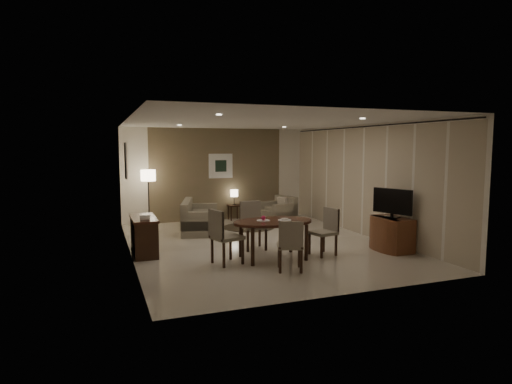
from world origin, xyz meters
name	(u,v)px	position (x,y,z in m)	size (l,w,h in m)	color
room_shell	(253,182)	(0.00, 0.40, 1.35)	(5.50, 7.00, 2.70)	beige
taupe_accent	(217,174)	(0.00, 3.48, 1.35)	(3.96, 0.03, 2.70)	brown
curtain_wall	(363,182)	(2.68, 0.00, 1.32)	(0.08, 6.70, 2.58)	beige
curtain_rod	(364,127)	(2.68, 0.00, 2.64)	(0.03, 0.03, 6.80)	black
art_back_frame	(221,166)	(0.10, 3.46, 1.60)	(0.72, 0.03, 0.72)	silver
art_back_canvas	(221,166)	(0.10, 3.44, 1.60)	(0.34, 0.01, 0.34)	black
art_left_frame	(126,161)	(-2.72, 1.20, 1.85)	(0.03, 0.60, 0.80)	silver
art_left_canvas	(127,161)	(-2.71, 1.20, 1.85)	(0.01, 0.46, 0.64)	gray
downlight_nl	(219,115)	(-1.40, -1.80, 2.69)	(0.10, 0.10, 0.01)	white
downlight_nr	(363,119)	(1.40, -1.80, 2.69)	(0.10, 0.10, 0.01)	white
downlight_fl	(179,125)	(-1.40, 1.80, 2.69)	(0.10, 0.10, 0.01)	white
downlight_fr	(284,127)	(1.40, 1.80, 2.69)	(0.10, 0.10, 0.01)	white
console_desk	(144,236)	(-2.49, 0.00, 0.38)	(0.48, 1.20, 0.75)	#432515
telephone	(145,217)	(-2.49, -0.30, 0.80)	(0.20, 0.14, 0.09)	white
tv_cabinet	(392,234)	(2.40, -1.50, 0.35)	(0.48, 0.90, 0.70)	brown
flat_tv	(392,202)	(2.38, -1.50, 1.02)	(0.06, 0.88, 0.60)	black
dining_table	(273,240)	(-0.19, -1.25, 0.37)	(1.58, 0.99, 0.74)	#432515
chair_near	(290,245)	(-0.22, -2.08, 0.45)	(0.44, 0.44, 0.90)	gray
chair_far	(254,226)	(-0.27, -0.39, 0.50)	(0.48, 0.48, 1.00)	gray
chair_left	(227,236)	(-1.12, -1.28, 0.51)	(0.49, 0.49, 1.02)	gray
chair_right	(323,232)	(0.85, -1.34, 0.47)	(0.45, 0.45, 0.93)	gray
plate_a	(263,221)	(-0.37, -1.20, 0.75)	(0.26, 0.26, 0.02)	white
plate_b	(285,220)	(0.03, -1.30, 0.75)	(0.26, 0.26, 0.02)	white
fruit_apple	(263,218)	(-0.37, -1.20, 0.80)	(0.09, 0.09, 0.09)	#C81645
napkin	(285,219)	(0.03, -1.30, 0.77)	(0.12, 0.08, 0.03)	white
round_rug	(249,227)	(0.45, 1.97, 0.01)	(1.38, 1.38, 0.01)	#3F3423
sofa	(200,216)	(-0.90, 1.87, 0.40)	(0.85, 1.70, 0.80)	gray
armchair	(278,210)	(1.46, 2.35, 0.37)	(0.84, 0.80, 0.75)	gray
side_table	(234,212)	(0.45, 3.25, 0.22)	(0.35, 0.35, 0.45)	#321E10
table_lamp	(234,197)	(0.45, 3.25, 0.70)	(0.22, 0.22, 0.50)	#FFEAC1
floor_lamp	(149,198)	(-2.05, 3.01, 0.77)	(0.39, 0.39, 1.55)	#FFE5B7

